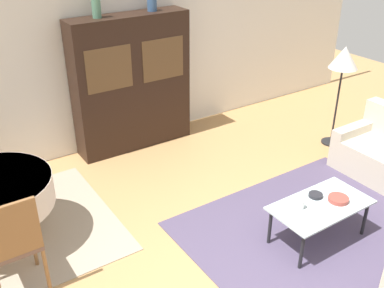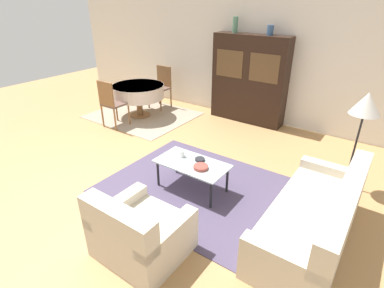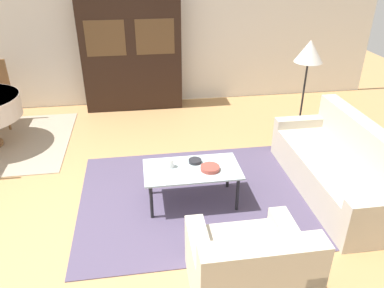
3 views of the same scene
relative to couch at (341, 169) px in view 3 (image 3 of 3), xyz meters
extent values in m
plane|color=tan|center=(-2.85, -0.36, -0.29)|extent=(14.00, 14.00, 0.00)
cube|color=silver|center=(-2.85, 3.27, 1.06)|extent=(10.00, 0.06, 2.70)
cube|color=#4C425B|center=(-1.67, 0.10, -0.29)|extent=(2.71, 2.14, 0.01)
cube|color=beige|center=(-0.06, 0.00, -0.09)|extent=(0.83, 2.03, 0.42)
cube|color=beige|center=(0.26, 0.00, 0.33)|extent=(0.20, 2.03, 0.41)
cube|color=beige|center=(-0.06, 0.93, 0.18)|extent=(0.83, 0.16, 0.12)
cube|color=beige|center=(-1.50, -1.28, -0.09)|extent=(0.92, 0.83, 0.41)
cube|color=beige|center=(-1.50, -1.60, 0.31)|extent=(0.92, 0.20, 0.39)
cube|color=beige|center=(-1.87, -1.28, 0.18)|extent=(0.16, 0.83, 0.12)
cube|color=beige|center=(-1.12, -1.28, 0.18)|extent=(0.16, 0.83, 0.12)
cylinder|color=black|center=(-2.22, -0.20, -0.08)|extent=(0.04, 0.04, 0.42)
cylinder|color=black|center=(-1.29, -0.20, -0.08)|extent=(0.04, 0.04, 0.42)
cylinder|color=black|center=(-2.22, 0.24, -0.08)|extent=(0.04, 0.04, 0.42)
cylinder|color=black|center=(-1.29, 0.24, -0.08)|extent=(0.04, 0.04, 0.42)
cube|color=silver|center=(-1.75, 0.02, 0.14)|extent=(1.05, 0.57, 0.02)
cube|color=black|center=(-2.35, 3.02, 0.65)|extent=(1.67, 0.39, 1.89)
cube|color=brown|center=(-2.75, 2.82, 0.98)|extent=(0.63, 0.01, 0.57)
cube|color=brown|center=(-1.95, 2.82, 0.98)|extent=(0.63, 0.01, 0.57)
cylinder|color=brown|center=(-4.34, 2.32, -0.05)|extent=(0.04, 0.04, 0.48)
cylinder|color=brown|center=(-4.34, 2.72, -0.05)|extent=(0.04, 0.04, 0.48)
cylinder|color=black|center=(0.10, 1.44, -0.28)|extent=(0.28, 0.28, 0.02)
cylinder|color=black|center=(0.10, 1.44, 0.31)|extent=(0.03, 0.03, 1.16)
cone|color=beige|center=(0.10, 1.44, 1.02)|extent=(0.40, 0.40, 0.31)
cylinder|color=white|center=(-1.99, 0.09, 0.20)|extent=(0.08, 0.08, 0.10)
cylinder|color=#9E4238|center=(-1.57, -0.04, 0.17)|extent=(0.21, 0.21, 0.04)
cylinder|color=#232328|center=(-1.70, 0.14, 0.17)|extent=(0.15, 0.15, 0.04)
camera|label=1|loc=(-4.92, -2.38, 2.81)|focal=42.00mm
camera|label=2|loc=(0.40, -3.02, 2.30)|focal=28.00mm
camera|label=3|loc=(-2.27, -3.42, 2.30)|focal=35.00mm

